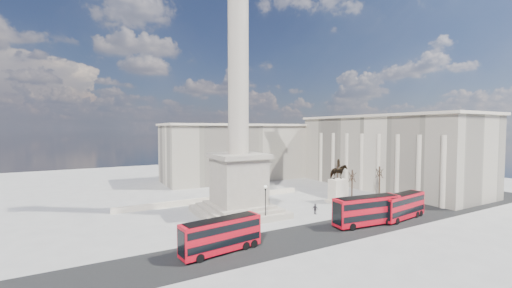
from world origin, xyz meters
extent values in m
plane|color=#9C9A94|center=(0.00, 0.00, 0.00)|extent=(180.00, 180.00, 0.00)
cube|color=black|center=(5.00, -10.00, 0.00)|extent=(120.00, 9.00, 0.01)
cube|color=#A29787|center=(0.00, 5.00, 0.50)|extent=(14.00, 14.00, 1.00)
cube|color=#A29787|center=(0.00, 5.00, 1.25)|extent=(12.00, 12.00, 0.50)
cube|color=#A29787|center=(0.00, 5.00, 1.75)|extent=(10.00, 10.00, 0.50)
cube|color=#A29787|center=(0.00, 5.00, 6.00)|extent=(8.00, 8.00, 8.00)
cube|color=#A29787|center=(0.00, 5.00, 10.40)|extent=(9.00, 9.00, 0.80)
cylinder|color=#B5A996|center=(0.00, 5.00, 27.80)|extent=(3.60, 3.60, 34.00)
cube|color=beige|center=(0.00, 16.00, 0.55)|extent=(40.00, 0.60, 1.10)
cube|color=beige|center=(45.00, 10.00, 9.00)|extent=(18.00, 45.00, 18.00)
cube|color=beige|center=(45.00, 10.00, 18.30)|extent=(19.00, 46.00, 0.60)
cube|color=beige|center=(20.00, 40.00, 8.00)|extent=(50.00, 16.00, 16.00)
cube|color=beige|center=(20.00, 40.00, 16.30)|extent=(51.00, 17.00, 0.60)
cube|color=red|center=(-9.40, -9.57, 2.24)|extent=(10.61, 3.73, 3.83)
cube|color=black|center=(-9.40, -9.57, 1.56)|extent=(10.21, 3.73, 0.85)
cube|color=black|center=(-9.40, -9.57, 3.26)|extent=(10.21, 3.73, 0.85)
cube|color=black|center=(-9.40, -9.57, 4.18)|extent=(9.55, 3.36, 0.06)
cylinder|color=black|center=(-12.80, -10.03, 0.52)|extent=(1.36, 2.60, 1.04)
cylinder|color=black|center=(-6.52, -9.18, 0.52)|extent=(1.36, 2.60, 1.04)
cylinder|color=black|center=(-5.28, -9.01, 0.52)|extent=(1.36, 2.60, 1.04)
cube|color=red|center=(14.81, -10.61, 2.45)|extent=(11.58, 3.86, 4.18)
cube|color=black|center=(14.81, -10.61, 1.70)|extent=(11.13, 3.87, 0.93)
cube|color=black|center=(14.81, -10.61, 3.56)|extent=(11.13, 3.87, 0.93)
cube|color=black|center=(14.81, -10.61, 4.57)|extent=(10.42, 3.48, 0.06)
cylinder|color=black|center=(11.09, -10.18, 0.57)|extent=(1.44, 2.81, 1.14)
cylinder|color=black|center=(17.97, -10.97, 0.57)|extent=(1.44, 2.81, 1.14)
cylinder|color=black|center=(19.32, -11.13, 0.57)|extent=(1.44, 2.81, 1.14)
cube|color=red|center=(22.78, -10.99, 2.27)|extent=(10.74, 3.77, 3.87)
cube|color=black|center=(22.78, -10.99, 1.58)|extent=(10.33, 3.77, 0.86)
cube|color=black|center=(22.78, -10.99, 3.30)|extent=(10.33, 3.77, 0.86)
cube|color=black|center=(22.78, -10.99, 4.24)|extent=(9.67, 3.39, 0.06)
cylinder|color=black|center=(19.34, -11.45, 0.53)|extent=(1.38, 2.63, 1.05)
cylinder|color=black|center=(25.70, -10.59, 0.53)|extent=(1.38, 2.63, 1.05)
cylinder|color=black|center=(26.95, -10.43, 0.53)|extent=(1.38, 2.63, 1.05)
cylinder|color=black|center=(1.88, -1.18, 0.23)|extent=(0.40, 0.40, 0.46)
cylinder|color=black|center=(1.88, -1.18, 2.76)|extent=(0.15, 0.15, 5.52)
cylinder|color=black|center=(1.88, -1.18, 5.43)|extent=(0.28, 0.28, 0.28)
sphere|color=silver|center=(1.88, -1.18, 5.75)|extent=(0.52, 0.52, 0.52)
cube|color=beige|center=(21.92, 3.17, 0.27)|extent=(4.37, 3.28, 0.55)
cube|color=beige|center=(21.92, 3.17, 2.40)|extent=(3.50, 2.40, 4.81)
imported|color=black|center=(21.92, 3.17, 6.28)|extent=(3.66, 2.00, 2.95)
cylinder|color=black|center=(21.92, 3.17, 8.06)|extent=(0.55, 0.55, 1.31)
sphere|color=black|center=(21.92, 3.17, 8.81)|extent=(0.39, 0.39, 0.39)
cylinder|color=#332319|center=(23.73, 1.15, 3.44)|extent=(0.28, 0.28, 6.88)
cylinder|color=#332319|center=(33.36, 2.40, 3.42)|extent=(0.32, 0.32, 6.84)
cylinder|color=#332319|center=(34.97, 17.09, 3.07)|extent=(0.26, 0.26, 6.14)
imported|color=black|center=(28.32, -6.50, 0.84)|extent=(0.63, 0.43, 1.69)
imported|color=black|center=(28.31, -5.31, 0.81)|extent=(0.99, 0.99, 1.62)
imported|color=black|center=(11.86, -1.70, 0.93)|extent=(0.84, 1.18, 1.87)
camera|label=1|loc=(-23.93, -44.69, 15.26)|focal=22.00mm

